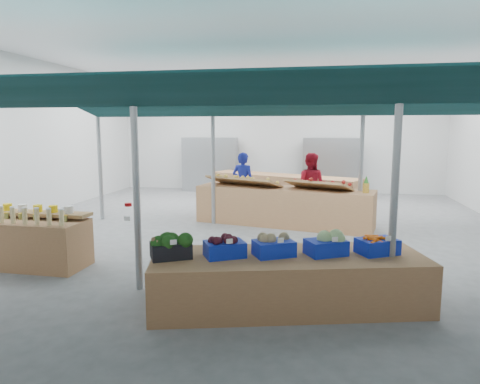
{
  "coord_description": "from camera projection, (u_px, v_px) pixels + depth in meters",
  "views": [
    {
      "loc": [
        1.54,
        -9.64,
        2.32
      ],
      "look_at": [
        0.06,
        -1.6,
        1.12
      ],
      "focal_mm": 32.0,
      "sensor_mm": 36.0,
      "label": 1
    }
  ],
  "objects": [
    {
      "name": "pineapple",
      "position": [
        366.0,
        185.0,
        9.52
      ],
      "size": [
        0.14,
        0.14,
        0.39
      ],
      "rotation": [
        0.0,
        0.0,
        -0.42
      ],
      "color": "#8C6019",
      "rests_on": "fruit_counter"
    },
    {
      "name": "crate_cabbage",
      "position": [
        326.0,
        243.0,
        5.59
      ],
      "size": [
        0.61,
        0.55,
        0.35
      ],
      "rotation": [
        0.0,
        0.0,
        0.5
      ],
      "color": "#1027B0",
      "rests_on": "veg_counter"
    },
    {
      "name": "floor",
      "position": [
        250.0,
        230.0,
        9.99
      ],
      "size": [
        13.0,
        13.0,
        0.0
      ],
      "primitive_type": "plane",
      "color": "slate",
      "rests_on": "ground"
    },
    {
      "name": "back_shelving_right",
      "position": [
        332.0,
        167.0,
        15.33
      ],
      "size": [
        2.0,
        0.5,
        2.0
      ],
      "primitive_type": "cube",
      "color": "#B23F33",
      "rests_on": "floor"
    },
    {
      "name": "vendor_right",
      "position": [
        310.0,
        185.0,
        11.34
      ],
      "size": [
        0.95,
        0.81,
        1.71
      ],
      "primitive_type": "imported",
      "rotation": [
        0.0,
        0.0,
        2.93
      ],
      "color": "#A41425",
      "rests_on": "floor"
    },
    {
      "name": "crate_broccoli",
      "position": [
        171.0,
        246.0,
        5.46
      ],
      "size": [
        0.61,
        0.55,
        0.35
      ],
      "rotation": [
        0.0,
        0.0,
        0.5
      ],
      "color": "black",
      "rests_on": "veg_counter"
    },
    {
      "name": "apple_heap_yellow",
      "position": [
        243.0,
        180.0,
        10.64
      ],
      "size": [
        2.02,
        1.42,
        0.27
      ],
      "rotation": [
        0.0,
        0.0,
        -0.42
      ],
      "color": "#997247",
      "rests_on": "fruit_counter"
    },
    {
      "name": "pole_ribbon",
      "position": [
        128.0,
        206.0,
        6.99
      ],
      "size": [
        0.12,
        0.12,
        0.28
      ],
      "color": "#B50C0F",
      "rests_on": "pole_grid"
    },
    {
      "name": "bottle_shelf",
      "position": [
        34.0,
        241.0,
        7.27
      ],
      "size": [
        1.81,
        1.13,
        1.08
      ],
      "rotation": [
        0.0,
        0.0,
        -0.02
      ],
      "color": "#926140",
      "rests_on": "floor"
    },
    {
      "name": "awnings",
      "position": [
        276.0,
        104.0,
        7.75
      ],
      "size": [
        9.5,
        7.08,
        0.3
      ],
      "color": "#09292A",
      "rests_on": "pole_grid"
    },
    {
      "name": "crate_beets",
      "position": [
        225.0,
        247.0,
        5.51
      ],
      "size": [
        0.61,
        0.55,
        0.29
      ],
      "rotation": [
        0.0,
        0.0,
        0.5
      ],
      "color": "#1027B0",
      "rests_on": "veg_counter"
    },
    {
      "name": "hall",
      "position": [
        259.0,
        117.0,
        11.01
      ],
      "size": [
        13.0,
        13.0,
        13.0
      ],
      "color": "silver",
      "rests_on": "ground"
    },
    {
      "name": "veg_counter",
      "position": [
        288.0,
        281.0,
        5.63
      ],
      "size": [
        3.73,
        2.02,
        0.69
      ],
      "primitive_type": "cube",
      "rotation": [
        0.0,
        0.0,
        0.25
      ],
      "color": "#926140",
      "rests_on": "floor"
    },
    {
      "name": "vendor_left",
      "position": [
        243.0,
        184.0,
        11.66
      ],
      "size": [
        0.7,
        0.53,
        1.71
      ],
      "primitive_type": "imported",
      "rotation": [
        0.0,
        0.0,
        2.93
      ],
      "color": "navy",
      "rests_on": "floor"
    },
    {
      "name": "fruit_counter",
      "position": [
        283.0,
        206.0,
        10.43
      ],
      "size": [
        4.4,
        1.89,
        0.92
      ],
      "primitive_type": "cube",
      "rotation": [
        0.0,
        0.0,
        -0.21
      ],
      "color": "#926140",
      "rests_on": "floor"
    },
    {
      "name": "crate_carrots",
      "position": [
        377.0,
        245.0,
        5.65
      ],
      "size": [
        0.61,
        0.55,
        0.29
      ],
      "rotation": [
        0.0,
        0.0,
        0.5
      ],
      "color": "#1027B0",
      "rests_on": "veg_counter"
    },
    {
      "name": "apple_heap_red",
      "position": [
        318.0,
        183.0,
        9.92
      ],
      "size": [
        1.66,
        1.25,
        0.27
      ],
      "rotation": [
        0.0,
        0.0,
        -0.42
      ],
      "color": "#997247",
      "rests_on": "fruit_counter"
    },
    {
      "name": "back_shelving_left",
      "position": [
        210.0,
        165.0,
        16.14
      ],
      "size": [
        2.0,
        0.5,
        2.0
      ],
      "primitive_type": "cube",
      "color": "#B23F33",
      "rests_on": "floor"
    },
    {
      "name": "pole_grid",
      "position": [
        275.0,
        157.0,
        7.89
      ],
      "size": [
        10.0,
        4.6,
        3.0
      ],
      "color": "gray",
      "rests_on": "floor"
    },
    {
      "name": "far_counter",
      "position": [
        283.0,
        189.0,
        13.6
      ],
      "size": [
        4.93,
        2.94,
        0.89
      ],
      "primitive_type": "cube",
      "rotation": [
        0.0,
        0.0,
        -0.42
      ],
      "color": "#926140",
      "rests_on": "floor"
    },
    {
      "name": "sparrow",
      "position": [
        157.0,
        241.0,
        5.32
      ],
      "size": [
        0.12,
        0.09,
        0.11
      ],
      "rotation": [
        0.0,
        0.0,
        0.5
      ],
      "color": "brown",
      "rests_on": "crate_broccoli"
    },
    {
      "name": "crate_celeriac",
      "position": [
        274.0,
        245.0,
        5.55
      ],
      "size": [
        0.61,
        0.55,
        0.31
      ],
      "rotation": [
        0.0,
        0.0,
        0.5
      ],
      "color": "#1027B0",
      "rests_on": "veg_counter"
    }
  ]
}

